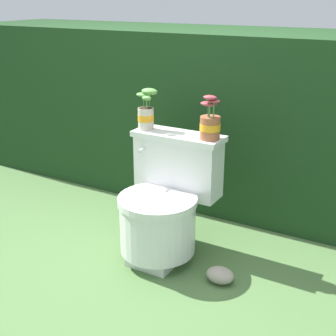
# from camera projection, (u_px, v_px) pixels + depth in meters

# --- Properties ---
(ground_plane) EXTENTS (12.00, 12.00, 0.00)m
(ground_plane) POSITION_uv_depth(u_px,v_px,m) (151.00, 252.00, 2.66)
(ground_plane) COLOR #4C703D
(hedge_backdrop) EXTENTS (4.18, 0.88, 1.16)m
(hedge_backdrop) POSITION_uv_depth(u_px,v_px,m) (226.00, 115.00, 3.29)
(hedge_backdrop) COLOR #193819
(hedge_backdrop) RESTS_ON ground
(toilet) EXTENTS (0.51, 0.53, 0.67)m
(toilet) POSITION_uv_depth(u_px,v_px,m) (165.00, 205.00, 2.55)
(toilet) COLOR silver
(toilet) RESTS_ON ground
(potted_plant_left) EXTENTS (0.13, 0.11, 0.23)m
(potted_plant_left) POSITION_uv_depth(u_px,v_px,m) (146.00, 112.00, 2.59)
(potted_plant_left) COLOR beige
(potted_plant_left) RESTS_ON toilet
(potted_plant_midleft) EXTENTS (0.11, 0.11, 0.24)m
(potted_plant_midleft) POSITION_uv_depth(u_px,v_px,m) (210.00, 124.00, 2.41)
(potted_plant_midleft) COLOR #9E5638
(potted_plant_midleft) RESTS_ON toilet
(garden_stone) EXTENTS (0.14, 0.12, 0.08)m
(garden_stone) POSITION_uv_depth(u_px,v_px,m) (220.00, 275.00, 2.37)
(garden_stone) COLOR #9E9384
(garden_stone) RESTS_ON ground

